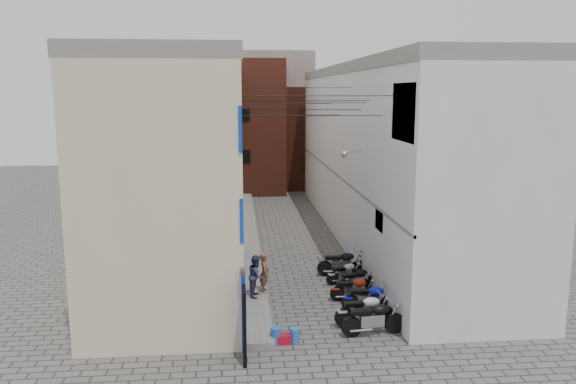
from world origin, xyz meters
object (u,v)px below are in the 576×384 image
object	(u,v)px
motorcycle_a	(374,317)
motorcycle_d	(354,288)
person_a	(264,272)
red_crate	(284,339)
motorcycle_c	(370,297)
water_jug_far	(295,336)
motorcycle_e	(357,279)
person_b	(256,276)
motorcycle_g	(342,262)
motorcycle_b	(365,309)
water_jug_near	(276,335)
motorcycle_f	(345,272)

from	to	relation	value
motorcycle_a	motorcycle_d	world-z (taller)	motorcycle_a
person_a	red_crate	world-z (taller)	person_a
motorcycle_c	water_jug_far	world-z (taller)	motorcycle_c
motorcycle_e	person_b	size ratio (longest dim) A/B	1.19
motorcycle_a	motorcycle_g	world-z (taller)	motorcycle_a
motorcycle_a	water_jug_far	distance (m)	2.60
motorcycle_g	person_a	bearing A→B (deg)	-53.81
motorcycle_c	motorcycle_e	bearing A→B (deg)	-173.59
motorcycle_g	red_crate	xyz separation A→B (m)	(-2.98, -6.18, -0.46)
motorcycle_b	motorcycle_e	xyz separation A→B (m)	(0.43, 3.18, -0.06)
motorcycle_d	water_jug_near	bearing A→B (deg)	-37.91
motorcycle_c	motorcycle_f	distance (m)	3.10
motorcycle_c	person_b	size ratio (longest dim) A/B	1.29
motorcycle_f	motorcycle_g	distance (m)	0.93
water_jug_far	water_jug_near	bearing A→B (deg)	180.00
motorcycle_g	water_jug_near	xyz separation A→B (m)	(-3.22, -6.18, -0.35)
person_b	motorcycle_a	bearing A→B (deg)	-121.00
motorcycle_g	motorcycle_a	bearing A→B (deg)	1.22
motorcycle_e	motorcycle_a	bearing A→B (deg)	-21.31
motorcycle_b	motorcycle_g	distance (m)	5.12
motorcycle_e	red_crate	world-z (taller)	motorcycle_e
motorcycle_g	person_a	distance (m)	4.08
motorcycle_d	person_a	distance (m)	3.37
motorcycle_g	red_crate	bearing A→B (deg)	-23.56
person_b	motorcycle_c	bearing A→B (deg)	-98.20
person_a	water_jug_near	size ratio (longest dim) A/B	2.88
motorcycle_d	person_a	bearing A→B (deg)	-95.33
motorcycle_a	motorcycle_e	size ratio (longest dim) A/B	1.16
motorcycle_b	motorcycle_d	xyz separation A→B (m)	(0.11, 2.19, -0.07)
water_jug_near	red_crate	size ratio (longest dim) A/B	1.15
motorcycle_d	water_jug_near	xyz separation A→B (m)	(-3.12, -3.26, -0.26)
motorcycle_d	motorcycle_g	bearing A→B (deg)	-175.94
motorcycle_e	motorcycle_g	world-z (taller)	motorcycle_g
motorcycle_g	water_jug_far	size ratio (longest dim) A/B	4.50
motorcycle_a	motorcycle_b	xyz separation A→B (m)	(-0.11, 0.74, -0.02)
motorcycle_a	person_a	world-z (taller)	person_a
person_a	motorcycle_e	bearing A→B (deg)	-81.42
person_a	motorcycle_b	bearing A→B (deg)	-128.63
motorcycle_f	water_jug_near	xyz separation A→B (m)	(-3.18, -5.26, -0.23)
motorcycle_d	motorcycle_e	world-z (taller)	motorcycle_e
motorcycle_e	red_crate	xyz separation A→B (m)	(-3.21, -4.24, -0.39)
motorcycle_a	motorcycle_b	bearing A→B (deg)	-177.18
motorcycle_b	person_b	bearing A→B (deg)	-129.88
person_b	water_jug_far	xyz separation A→B (m)	(1.04, -3.49, -0.79)
motorcycle_g	red_crate	world-z (taller)	motorcycle_g
motorcycle_e	motorcycle_g	distance (m)	1.96
motorcycle_c	person_a	world-z (taller)	person_a
water_jug_far	person_a	bearing A→B (deg)	100.55
motorcycle_g	water_jug_near	bearing A→B (deg)	-25.36
motorcycle_f	motorcycle_g	xyz separation A→B (m)	(0.04, 0.92, 0.12)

